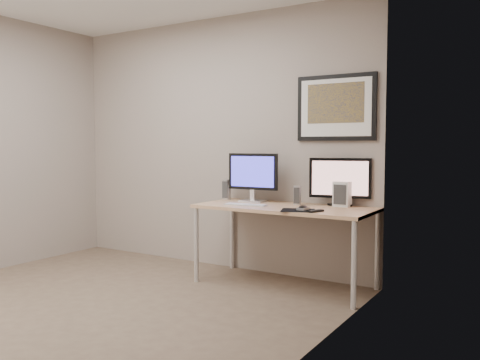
{
  "coord_description": "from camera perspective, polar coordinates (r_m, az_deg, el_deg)",
  "views": [
    {
      "loc": [
        3.04,
        -2.74,
        1.28
      ],
      "look_at": [
        0.68,
        1.1,
        0.97
      ],
      "focal_mm": 38.0,
      "sensor_mm": 36.0,
      "label": 1
    }
  ],
  "objects": [
    {
      "name": "speaker_left",
      "position": [
        5.14,
        -1.47,
        -1.06
      ],
      "size": [
        0.09,
        0.09,
        0.2
      ],
      "primitive_type": "cylinder",
      "rotation": [
        0.0,
        0.0,
        0.08
      ],
      "color": "silver",
      "rests_on": "desk"
    },
    {
      "name": "desk",
      "position": [
        4.61,
        5.01,
        -3.75
      ],
      "size": [
        1.6,
        0.7,
        0.73
      ],
      "color": "#A67250",
      "rests_on": "floor"
    },
    {
      "name": "monitor_tv",
      "position": [
        4.67,
        11.16,
        -0.04
      ],
      "size": [
        0.55,
        0.18,
        0.43
      ],
      "rotation": [
        0.0,
        0.0,
        0.24
      ],
      "color": "black",
      "rests_on": "desk"
    },
    {
      "name": "room",
      "position": [
        4.42,
        -12.17,
        8.57
      ],
      "size": [
        3.6,
        3.6,
        3.6
      ],
      "color": "white",
      "rests_on": "ground"
    },
    {
      "name": "monitor_large",
      "position": [
        4.9,
        1.45,
        0.56
      ],
      "size": [
        0.52,
        0.18,
        0.47
      ],
      "rotation": [
        0.0,
        0.0,
        0.05
      ],
      "color": "silver",
      "rests_on": "desk"
    },
    {
      "name": "framed_art",
      "position": [
        4.75,
        10.71,
        8.0
      ],
      "size": [
        0.75,
        0.04,
        0.6
      ],
      "color": "black",
      "rests_on": "room"
    },
    {
      "name": "keyboard",
      "position": [
        4.64,
        0.64,
        -2.79
      ],
      "size": [
        0.41,
        0.16,
        0.01
      ],
      "primitive_type": "cube",
      "rotation": [
        0.0,
        0.0,
        0.13
      ],
      "color": "#BABABF",
      "rests_on": "desk"
    },
    {
      "name": "mousepad",
      "position": [
        4.31,
        6.51,
        -3.4
      ],
      "size": [
        0.35,
        0.33,
        0.0
      ],
      "primitive_type": "cube",
      "rotation": [
        0.0,
        0.0,
        0.36
      ],
      "color": "black",
      "rests_on": "desk"
    },
    {
      "name": "mouse",
      "position": [
        4.32,
        7.08,
        -3.09
      ],
      "size": [
        0.07,
        0.12,
        0.04
      ],
      "primitive_type": "ellipsoid",
      "rotation": [
        0.0,
        0.0,
        -0.03
      ],
      "color": "black",
      "rests_on": "mousepad"
    },
    {
      "name": "speaker_right",
      "position": [
        4.71,
        6.44,
        -1.71
      ],
      "size": [
        0.09,
        0.09,
        0.18
      ],
      "primitive_type": "cylinder",
      "rotation": [
        0.0,
        0.0,
        0.33
      ],
      "color": "silver",
      "rests_on": "desk"
    },
    {
      "name": "fan_unit",
      "position": [
        4.64,
        11.41,
        -1.56
      ],
      "size": [
        0.15,
        0.11,
        0.22
      ],
      "primitive_type": "cube",
      "rotation": [
        0.0,
        0.0,
        -0.04
      ],
      "color": "silver",
      "rests_on": "desk"
    },
    {
      "name": "floor",
      "position": [
        4.29,
        -16.11,
        -13.59
      ],
      "size": [
        3.6,
        3.6,
        0.0
      ],
      "primitive_type": "plane",
      "color": "brown",
      "rests_on": "ground"
    },
    {
      "name": "remote",
      "position": [
        4.23,
        8.52,
        -3.44
      ],
      "size": [
        0.09,
        0.17,
        0.02
      ],
      "primitive_type": "cube",
      "rotation": [
        0.0,
        0.0,
        -0.29
      ],
      "color": "black",
      "rests_on": "desk"
    }
  ]
}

